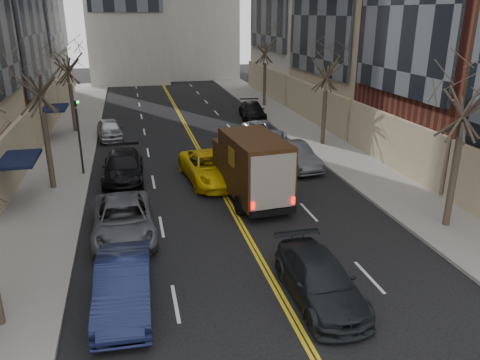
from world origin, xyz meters
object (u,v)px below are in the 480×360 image
object	(u,v)px
observer_sedan	(320,280)
pedestrian	(246,171)
ups_truck	(251,167)
taxi	(211,168)

from	to	relation	value
observer_sedan	pedestrian	distance (m)	10.84
ups_truck	observer_sedan	bearing A→B (deg)	-95.01
observer_sedan	pedestrian	xyz separation A→B (m)	(0.19, 10.84, 0.19)
ups_truck	taxi	xyz separation A→B (m)	(-1.50, 3.14, -0.91)
observer_sedan	taxi	size ratio (longest dim) A/B	0.85
ups_truck	pedestrian	size ratio (longest dim) A/B	3.51
pedestrian	taxi	bearing A→B (deg)	40.24
observer_sedan	pedestrian	world-z (taller)	pedestrian
ups_truck	observer_sedan	size ratio (longest dim) A/B	1.29
taxi	pedestrian	distance (m)	2.17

